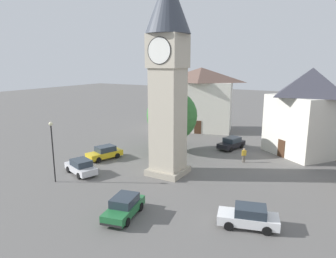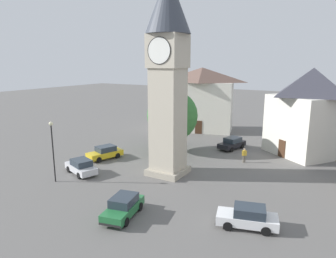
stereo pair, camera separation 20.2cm
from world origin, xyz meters
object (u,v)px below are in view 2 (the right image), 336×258
object	(u,v)px
clock_tower	(168,60)
car_silver_kerb	(248,217)
car_red_corner	(232,143)
car_black_far	(105,152)
car_white_side	(81,167)
tree	(172,116)
building_shop_left	(310,111)
lamp_post	(52,143)
car_blue_kerb	(123,207)
pedestrian	(244,154)
building_terrace_right	(202,99)

from	to	relation	value
clock_tower	car_silver_kerb	bearing A→B (deg)	-31.92
car_red_corner	car_black_far	world-z (taller)	same
car_white_side	car_black_far	distance (m)	5.17
clock_tower	tree	size ratio (longest dim) A/B	2.50
car_red_corner	building_shop_left	bearing A→B (deg)	17.13
clock_tower	building_shop_left	size ratio (longest dim) A/B	1.75
car_black_far	tree	bearing A→B (deg)	51.57
clock_tower	car_white_side	distance (m)	13.77
car_black_far	lamp_post	size ratio (longest dim) A/B	0.77
car_blue_kerb	tree	distance (m)	17.73
car_silver_kerb	car_white_side	size ratio (longest dim) A/B	1.00
pedestrian	building_shop_left	world-z (taller)	building_shop_left
car_black_far	building_shop_left	bearing A→B (deg)	35.37
car_red_corner	building_terrace_right	bearing A→B (deg)	134.97
tree	building_terrace_right	size ratio (longest dim) A/B	0.69
clock_tower	car_blue_kerb	world-z (taller)	clock_tower
tree	pedestrian	bearing A→B (deg)	1.55
tree	car_black_far	bearing A→B (deg)	-128.43
car_blue_kerb	car_red_corner	bearing A→B (deg)	87.56
car_blue_kerb	building_shop_left	bearing A→B (deg)	68.37
car_black_far	pedestrian	size ratio (longest dim) A/B	2.63
car_white_side	tree	size ratio (longest dim) A/B	0.57
car_red_corner	tree	bearing A→B (deg)	-141.32
car_white_side	building_shop_left	xyz separation A→B (m)	(18.83, 19.28, 4.60)
car_blue_kerb	pedestrian	world-z (taller)	pedestrian
clock_tower	car_red_corner	distance (m)	16.27
clock_tower	tree	bearing A→B (deg)	116.58
car_black_far	lamp_post	bearing A→B (deg)	-84.79
car_blue_kerb	pedestrian	distance (m)	17.20
clock_tower	car_black_far	xyz separation A→B (m)	(-8.87, 0.49, -10.56)
pedestrian	tree	size ratio (longest dim) A/B	0.22
car_blue_kerb	car_black_far	distance (m)	14.42
tree	car_white_side	bearing A→B (deg)	-108.97
building_terrace_right	lamp_post	distance (m)	27.70
building_shop_left	lamp_post	world-z (taller)	building_shop_left
pedestrian	tree	bearing A→B (deg)	-178.45
car_red_corner	building_shop_left	xyz separation A→B (m)	(8.64, 2.66, 4.60)
car_red_corner	building_shop_left	size ratio (longest dim) A/B	0.40
clock_tower	pedestrian	xyz separation A→B (m)	(5.64, 7.41, -10.31)
pedestrian	building_shop_left	size ratio (longest dim) A/B	0.15
car_silver_kerb	tree	xyz separation A→B (m)	(-13.58, 13.39, 3.83)
clock_tower	car_white_side	bearing A→B (deg)	-149.24
car_black_far	building_shop_left	world-z (taller)	building_shop_left
pedestrian	tree	distance (m)	9.90
pedestrian	lamp_post	distance (m)	20.36
car_red_corner	car_silver_kerb	bearing A→B (deg)	-67.99
car_red_corner	building_shop_left	distance (m)	10.15
car_blue_kerb	building_terrace_right	distance (m)	30.76
car_white_side	car_black_far	world-z (taller)	same
car_white_side	car_black_far	size ratio (longest dim) A/B	1.00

